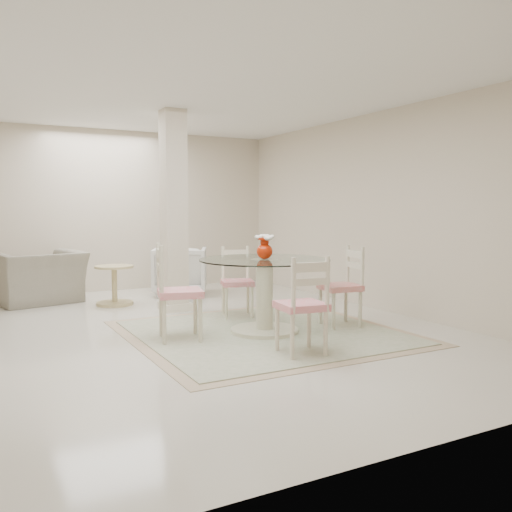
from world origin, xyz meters
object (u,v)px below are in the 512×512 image
dining_table (265,296)px  dining_chair_west (173,285)px  column (174,211)px  dining_chair_south (304,298)px  dining_chair_east (345,280)px  recliner_taupe (38,277)px  armchair_white (180,271)px  dining_chair_north (237,276)px  side_table (115,287)px  red_vase (265,246)px

dining_table → dining_chair_west: bearing=171.8°
dining_chair_west → column: bearing=-6.4°
dining_chair_west → dining_chair_south: size_ratio=1.07×
dining_chair_east → recliner_taupe: size_ratio=0.90×
dining_chair_west → recliner_taupe: (-0.97, 3.13, -0.21)m
dining_chair_east → dining_chair_south: bearing=-43.7°
dining_chair_east → armchair_white: size_ratio=1.23×
dining_chair_north → side_table: (-1.18, 1.58, -0.26)m
red_vase → dining_chair_west: size_ratio=0.24×
dining_chair_south → recliner_taupe: bearing=-59.9°
dining_table → dining_chair_east: (1.01, -0.14, 0.13)m
dining_chair_east → dining_chair_north: (-0.86, 1.14, -0.03)m
dining_chair_south → recliner_taupe: size_ratio=0.90×
dining_chair_west → recliner_taupe: dining_chair_west is taller
column → recliner_taupe: (-1.58, 1.46, -0.97)m
dining_chair_east → side_table: 3.42m
dining_table → recliner_taupe: bearing=121.1°
dining_chair_south → column: bearing=-77.9°
dining_chair_east → armchair_white: 3.31m
dining_chair_north → dining_chair_south: 2.03m
side_table → dining_chair_north: bearing=-53.2°
column → side_table: (-0.64, 0.77, -1.09)m
dining_chair_north → recliner_taupe: (-2.13, 2.27, -0.14)m
column → side_table: column is taller
red_vase → dining_chair_north: red_vase is taller
dining_chair_north → dining_chair_south: bearing=-79.8°
dining_chair_east → dining_chair_south: size_ratio=1.00×
red_vase → recliner_taupe: bearing=121.1°
column → dining_chair_north: 1.28m
dining_chair_north → armchair_white: dining_chair_north is taller
dining_chair_east → recliner_taupe: bearing=-129.7°
dining_chair_east → recliner_taupe: (-2.99, 3.42, -0.17)m
recliner_taupe → armchair_white: armchair_white is taller
column → dining_table: bearing=-77.6°
dining_chair_west → dining_table: bearing=-84.4°
dining_chair_west → dining_chair_north: bearing=-39.7°
dining_table → side_table: (-1.04, 2.59, -0.16)m
dining_chair_east → side_table: dining_chair_east is taller
dining_chair_east → side_table: size_ratio=1.83×
dining_table → dining_chair_south: (-0.14, -1.01, 0.13)m
dining_chair_south → armchair_white: bearing=-87.0°
dining_table → side_table: dining_table is taller
dining_table → dining_chair_north: size_ratio=1.45×
dining_chair_north → recliner_taupe: bearing=151.3°
dining_chair_north → recliner_taupe: dining_chair_north is taller
dining_chair_north → dining_chair_south: size_ratio=0.95×
column → dining_chair_north: bearing=-56.0°
recliner_taupe → armchair_white: 2.13m
dining_table → recliner_taupe: 3.83m
column → recliner_taupe: size_ratio=2.31×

